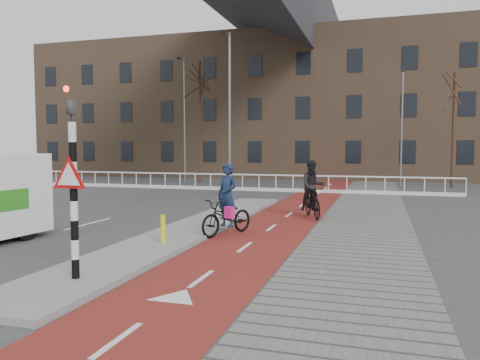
# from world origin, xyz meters

# --- Properties ---
(ground) EXTENTS (120.00, 120.00, 0.00)m
(ground) POSITION_xyz_m (0.00, 0.00, 0.00)
(ground) COLOR #38383A
(ground) RESTS_ON ground
(bike_lane) EXTENTS (2.50, 60.00, 0.01)m
(bike_lane) POSITION_xyz_m (1.50, 10.00, 0.01)
(bike_lane) COLOR maroon
(bike_lane) RESTS_ON ground
(sidewalk) EXTENTS (3.00, 60.00, 0.01)m
(sidewalk) POSITION_xyz_m (4.30, 10.00, 0.01)
(sidewalk) COLOR slate
(sidewalk) RESTS_ON ground
(curb_island) EXTENTS (1.80, 16.00, 0.12)m
(curb_island) POSITION_xyz_m (-0.70, 4.00, 0.06)
(curb_island) COLOR gray
(curb_island) RESTS_ON ground
(traffic_signal) EXTENTS (0.80, 0.80, 3.68)m
(traffic_signal) POSITION_xyz_m (-0.60, -2.02, 1.99)
(traffic_signal) COLOR black
(traffic_signal) RESTS_ON curb_island
(bollard) EXTENTS (0.12, 0.12, 0.71)m
(bollard) POSITION_xyz_m (-0.50, 1.43, 0.48)
(bollard) COLOR yellow
(bollard) RESTS_ON curb_island
(cyclist_near) EXTENTS (1.47, 2.11, 2.07)m
(cyclist_near) POSITION_xyz_m (0.55, 3.45, 0.70)
(cyclist_near) COLOR black
(cyclist_near) RESTS_ON bike_lane
(cyclist_far) EXTENTS (1.26, 2.00, 2.07)m
(cyclist_far) POSITION_xyz_m (2.45, 7.45, 0.86)
(cyclist_far) COLOR black
(cyclist_far) RESTS_ON bike_lane
(railing) EXTENTS (28.00, 0.10, 0.99)m
(railing) POSITION_xyz_m (-5.00, 17.00, 0.31)
(railing) COLOR silver
(railing) RESTS_ON ground
(townhouse_row) EXTENTS (46.00, 10.00, 15.90)m
(townhouse_row) POSITION_xyz_m (-3.00, 32.00, 7.81)
(townhouse_row) COLOR #7F6047
(townhouse_row) RESTS_ON ground
(tree_mid) EXTENTS (0.24, 0.24, 8.67)m
(tree_mid) POSITION_xyz_m (-7.79, 22.26, 4.33)
(tree_mid) COLOR #321E16
(tree_mid) RESTS_ON ground
(tree_right) EXTENTS (0.21, 0.21, 7.24)m
(tree_right) POSITION_xyz_m (9.12, 22.89, 3.62)
(tree_right) COLOR #321E16
(tree_right) RESTS_ON ground
(streetlight_near) EXTENTS (0.12, 0.12, 8.38)m
(streetlight_near) POSITION_xyz_m (-2.78, 13.91, 4.19)
(streetlight_near) COLOR slate
(streetlight_near) RESTS_ON ground
(streetlight_left) EXTENTS (0.12, 0.12, 8.85)m
(streetlight_left) POSITION_xyz_m (-8.79, 21.90, 4.42)
(streetlight_left) COLOR slate
(streetlight_left) RESTS_ON ground
(streetlight_right) EXTENTS (0.12, 0.12, 7.55)m
(streetlight_right) POSITION_xyz_m (6.05, 23.33, 3.78)
(streetlight_right) COLOR slate
(streetlight_right) RESTS_ON ground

